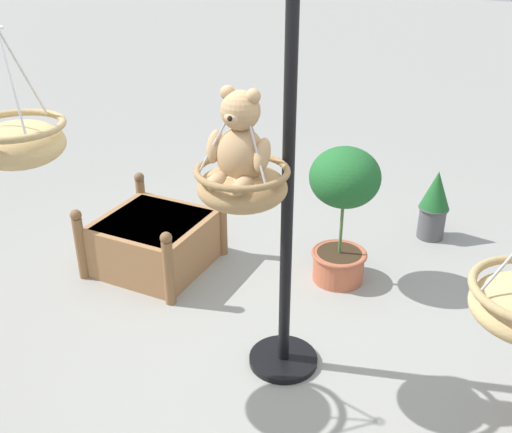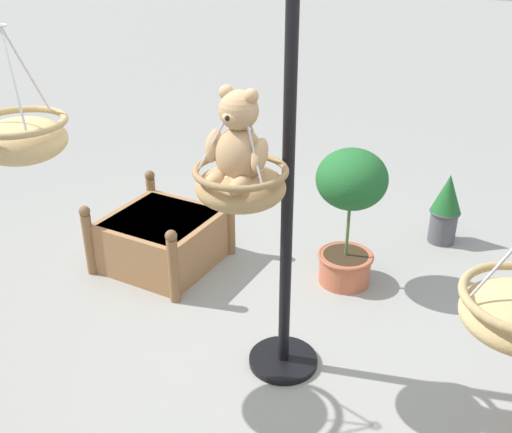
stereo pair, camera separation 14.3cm
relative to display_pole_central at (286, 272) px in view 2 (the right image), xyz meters
name	(u,v)px [view 2 (the right image)]	position (x,y,z in m)	size (l,w,h in m)	color
ground_plane	(264,349)	(0.17, -0.05, -0.69)	(40.00, 40.00, 0.00)	gray
display_pole_central	(286,272)	(0.00, 0.00, 0.00)	(0.44, 0.44, 2.28)	black
hanging_basket_with_teddy	(241,184)	(0.15, 0.25, 0.63)	(0.50, 0.50, 0.62)	#A37F51
teddy_bear	(238,145)	(0.15, 0.27, 0.85)	(0.35, 0.31, 0.51)	tan
hanging_basket_right_low	(21,138)	(1.15, 0.77, 0.87)	(0.49, 0.49, 0.69)	tan
wooden_planter_box	(162,238)	(1.44, -0.61, -0.46)	(0.92, 0.91, 0.60)	#9E7047
potted_plant_flowering_red	(446,208)	(-0.47, -2.12, -0.36)	(0.27, 0.27, 0.64)	#4C4C51
potted_plant_bushy_green	(350,204)	(0.03, -1.09, -0.02)	(0.53, 0.53, 1.10)	#BC6042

